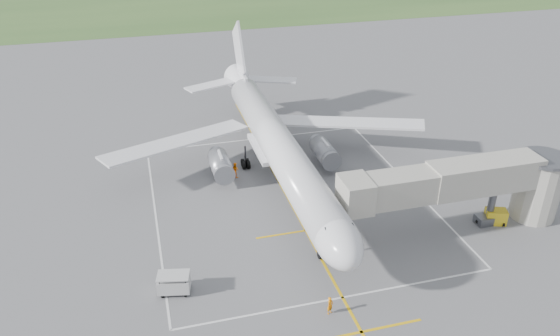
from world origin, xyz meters
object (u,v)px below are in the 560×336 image
object	(u,v)px
baggage_cart	(174,283)
jet_bridge	(475,185)
ramp_worker_wing	(235,170)
ramp_worker_nose	(330,305)
airliner	(277,144)
gpu_unit	(496,217)

from	to	relation	value
baggage_cart	jet_bridge	bearing A→B (deg)	16.66
ramp_worker_wing	ramp_worker_nose	bearing A→B (deg)	154.83
jet_bridge	ramp_worker_nose	bearing A→B (deg)	-155.46
airliner	ramp_worker_nose	xyz separation A→B (m)	(-1.64, -22.18, -3.61)
airliner	ramp_worker_wing	bearing A→B (deg)	158.29
gpu_unit	baggage_cart	world-z (taller)	baggage_cart
baggage_cart	ramp_worker_wing	distance (m)	20.24
airliner	ramp_worker_nose	world-z (taller)	airliner
airliner	jet_bridge	xyz separation A→B (m)	(15.72, -14.25, 0.35)
jet_bridge	airliner	bearing A→B (deg)	137.81
gpu_unit	baggage_cart	xyz separation A→B (m)	(-31.89, -2.03, 0.19)
ramp_worker_wing	baggage_cart	bearing A→B (deg)	122.42
ramp_worker_nose	airliner	bearing A→B (deg)	55.22
gpu_unit	jet_bridge	bearing A→B (deg)	-164.01
jet_bridge	baggage_cart	bearing A→B (deg)	-175.64
ramp_worker_wing	gpu_unit	bearing A→B (deg)	-157.06
jet_bridge	ramp_worker_nose	world-z (taller)	jet_bridge
ramp_worker_nose	jet_bridge	bearing A→B (deg)	-6.02
baggage_cart	ramp_worker_nose	world-z (taller)	baggage_cart
baggage_cart	gpu_unit	bearing A→B (deg)	15.95
jet_bridge	baggage_cart	size ratio (longest dim) A/B	8.07
gpu_unit	ramp_worker_nose	xyz separation A→B (m)	(-20.28, -7.75, 0.04)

